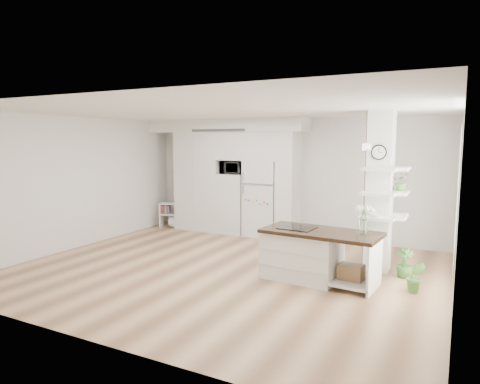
% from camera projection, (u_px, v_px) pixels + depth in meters
% --- Properties ---
extents(floor, '(7.00, 6.00, 0.01)m').
position_uv_depth(floor, '(226.00, 270.00, 7.36)').
color(floor, tan).
rests_on(floor, ground).
extents(room, '(7.04, 6.04, 2.72)m').
position_uv_depth(room, '(226.00, 162.00, 7.14)').
color(room, white).
rests_on(room, ground).
extents(cabinet_wall, '(4.00, 0.71, 2.70)m').
position_uv_depth(cabinet_wall, '(228.00, 170.00, 10.19)').
color(cabinet_wall, white).
rests_on(cabinet_wall, floor).
extents(refrigerator, '(0.78, 0.69, 1.75)m').
position_uv_depth(refrigerator, '(263.00, 199.00, 9.86)').
color(refrigerator, white).
rests_on(refrigerator, floor).
extents(column, '(0.69, 0.90, 2.70)m').
position_uv_depth(column, '(384.00, 192.00, 7.11)').
color(column, silver).
rests_on(column, floor).
extents(window, '(0.00, 2.40, 2.40)m').
position_uv_depth(window, '(458.00, 193.00, 5.86)').
color(window, white).
rests_on(window, room).
extents(pendant_light, '(0.12, 0.12, 0.10)m').
position_uv_depth(pendant_light, '(329.00, 147.00, 6.46)').
color(pendant_light, white).
rests_on(pendant_light, room).
extents(kitchen_island, '(1.87, 1.00, 1.38)m').
position_uv_depth(kitchen_island, '(309.00, 253.00, 6.81)').
color(kitchen_island, white).
rests_on(kitchen_island, floor).
extents(bookshelf, '(0.60, 0.46, 0.63)m').
position_uv_depth(bookshelf, '(172.00, 217.00, 10.88)').
color(bookshelf, white).
rests_on(bookshelf, floor).
extents(floor_plant_a, '(0.26, 0.21, 0.48)m').
position_uv_depth(floor_plant_a, '(416.00, 277.00, 6.21)').
color(floor_plant_a, '#417D32').
rests_on(floor_plant_a, floor).
extents(floor_plant_b, '(0.30, 0.30, 0.48)m').
position_uv_depth(floor_plant_b, '(404.00, 263.00, 6.92)').
color(floor_plant_b, '#417D32').
rests_on(floor_plant_b, floor).
extents(microwave, '(0.54, 0.37, 0.30)m').
position_uv_depth(microwave, '(233.00, 168.00, 10.07)').
color(microwave, '#2D2D2D').
rests_on(microwave, cabinet_wall).
extents(shelf_plant, '(0.27, 0.23, 0.30)m').
position_uv_depth(shelf_plant, '(401.00, 182.00, 7.12)').
color(shelf_plant, '#417D32').
rests_on(shelf_plant, column).
extents(decor_bowl, '(0.22, 0.22, 0.05)m').
position_uv_depth(decor_bowl, '(376.00, 215.00, 6.98)').
color(decor_bowl, white).
rests_on(decor_bowl, column).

